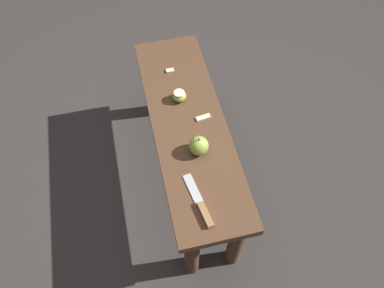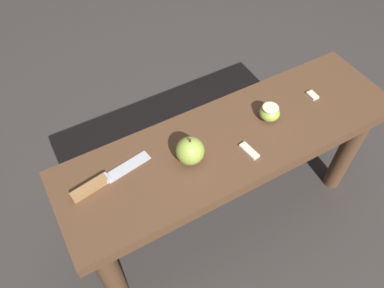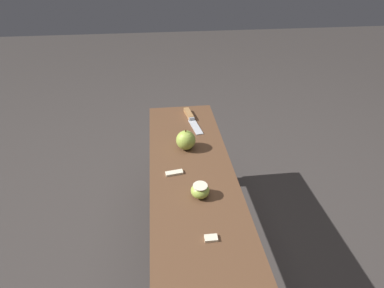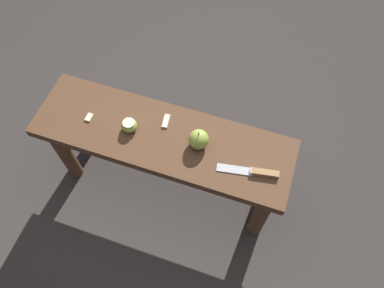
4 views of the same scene
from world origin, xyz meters
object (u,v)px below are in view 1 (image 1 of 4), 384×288
(wooden_bench, at_px, (189,136))
(knife, at_px, (202,207))
(apple_cut, at_px, (179,96))
(apple_whole, at_px, (199,146))

(wooden_bench, bearing_deg, knife, 174.27)
(knife, xyz_separation_m, apple_cut, (0.52, -0.03, 0.02))
(wooden_bench, xyz_separation_m, apple_cut, (0.13, 0.01, 0.12))
(apple_whole, relative_size, apple_cut, 1.43)
(knife, distance_m, apple_whole, 0.25)
(apple_whole, xyz_separation_m, apple_cut, (0.28, 0.02, -0.02))
(apple_cut, bearing_deg, knife, 176.92)
(wooden_bench, height_order, knife, knife)
(wooden_bench, distance_m, knife, 0.40)
(wooden_bench, relative_size, knife, 4.50)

